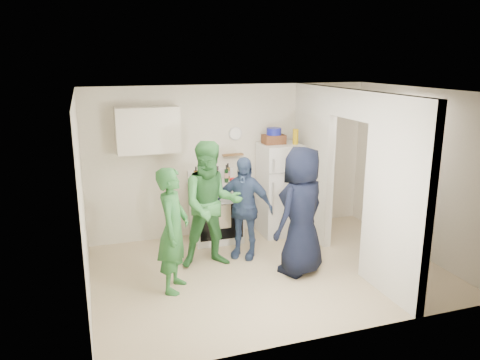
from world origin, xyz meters
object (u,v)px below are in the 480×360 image
object	(u,v)px
person_nook	(396,198)
person_green_left	(173,230)
blue_bowl	(274,131)
person_denim	(243,208)
stove	(216,212)
person_green_center	(211,205)
yellow_cup_stack_top	(296,137)
wicker_basket	(274,139)
fridge	(279,189)
person_navy	(301,211)

from	to	relation	value
person_nook	person_green_left	bearing A→B (deg)	-59.80
blue_bowl	person_nook	bearing A→B (deg)	-41.79
person_denim	person_green_left	bearing A→B (deg)	-112.93
stove	blue_bowl	distance (m)	1.62
person_green_center	person_denim	xyz separation A→B (m)	(0.53, 0.16, -0.14)
yellow_cup_stack_top	person_green_center	distance (m)	1.97
person_green_center	stove	bearing A→B (deg)	75.68
wicker_basket	person_denim	size ratio (longest dim) A/B	0.23
blue_bowl	yellow_cup_stack_top	world-z (taller)	blue_bowl
fridge	person_navy	bearing A→B (deg)	-101.97
wicker_basket	blue_bowl	size ratio (longest dim) A/B	1.46
person_nook	stove	bearing A→B (deg)	-90.36
wicker_basket	person_denim	world-z (taller)	wicker_basket
yellow_cup_stack_top	person_denim	xyz separation A→B (m)	(-1.11, -0.64, -0.90)
blue_bowl	person_navy	size ratio (longest dim) A/B	0.13
person_green_left	wicker_basket	bearing A→B (deg)	-27.08
stove	person_nook	world-z (taller)	person_nook
fridge	blue_bowl	size ratio (longest dim) A/B	6.43
stove	person_nook	distance (m)	2.83
wicker_basket	person_denim	xyz separation A→B (m)	(-0.79, -0.79, -0.85)
yellow_cup_stack_top	person_nook	bearing A→B (deg)	-45.32
stove	person_green_center	size ratio (longest dim) A/B	0.53
wicker_basket	person_green_left	world-z (taller)	wicker_basket
person_denim	person_nook	size ratio (longest dim) A/B	0.90
fridge	person_green_left	distance (m)	2.52
fridge	person_denim	xyz separation A→B (m)	(-0.89, -0.74, -0.01)
yellow_cup_stack_top	blue_bowl	bearing A→B (deg)	154.89
person_green_center	person_navy	bearing A→B (deg)	-24.30
person_denim	yellow_cup_stack_top	bearing A→B (deg)	65.72
fridge	blue_bowl	world-z (taller)	blue_bowl
yellow_cup_stack_top	person_nook	size ratio (longest dim) A/B	0.15
fridge	wicker_basket	bearing A→B (deg)	153.43
stove	fridge	xyz separation A→B (m)	(1.10, -0.03, 0.29)
fridge	person_denim	bearing A→B (deg)	-140.48
person_green_left	person_green_center	size ratio (longest dim) A/B	0.89
fridge	person_navy	size ratio (longest dim) A/B	0.87
fridge	person_green_left	xyz separation A→B (m)	(-2.07, -1.45, 0.04)
blue_bowl	person_green_center	world-z (taller)	person_green_center
person_green_center	person_nook	world-z (taller)	person_green_center
stove	person_nook	bearing A→B (deg)	-27.69
stove	person_nook	size ratio (longest dim) A/B	0.56
wicker_basket	person_nook	size ratio (longest dim) A/B	0.21
fridge	person_nook	world-z (taller)	person_nook
stove	yellow_cup_stack_top	xyz separation A→B (m)	(1.32, -0.13, 1.19)
yellow_cup_stack_top	person_green_left	bearing A→B (deg)	-149.54
wicker_basket	person_denim	distance (m)	1.40
person_green_left	person_green_center	bearing A→B (deg)	-23.87
stove	blue_bowl	bearing A→B (deg)	1.14
person_green_left	person_denim	xyz separation A→B (m)	(1.18, 0.71, -0.04)
stove	yellow_cup_stack_top	distance (m)	1.78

